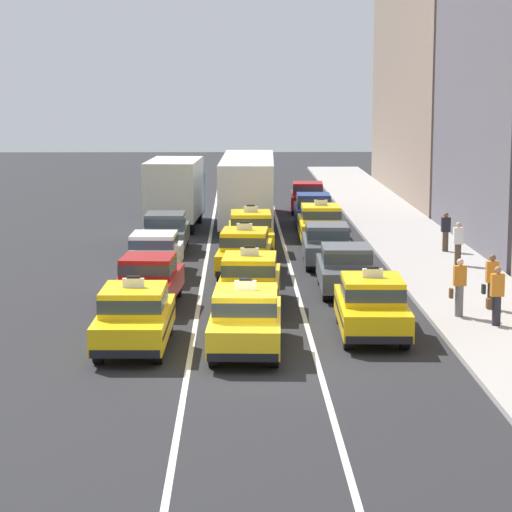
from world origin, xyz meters
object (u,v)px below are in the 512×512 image
at_px(sedan_right_fifth, 313,209).
at_px(sedan_right_third, 327,243).
at_px(taxi_center_nearest, 246,319).
at_px(taxi_right_nearest, 372,305).
at_px(taxi_left_nearest, 134,316).
at_px(taxi_right_fourth, 320,223).
at_px(pedestrian_mid_block, 491,282).
at_px(taxi_center_fourth, 251,231).
at_px(pedestrian_by_storefront, 497,296).
at_px(sedan_left_fourth, 166,231).
at_px(taxi_center_third, 245,251).
at_px(taxi_center_second, 250,280).
at_px(pedestrian_near_crosswalk, 458,243).
at_px(sedan_right_second, 346,267).
at_px(pedestrian_far_corner, 446,232).
at_px(sedan_left_second, 149,279).
at_px(box_truck_left_fifth, 176,190).
at_px(sedan_right_sixth, 308,196).
at_px(bus_center_fifth, 248,186).
at_px(sedan_left_third, 154,253).
at_px(pedestrian_trailing, 459,287).

bearing_deg(sedan_right_fifth, sedan_right_third, -91.32).
bearing_deg(taxi_center_nearest, taxi_right_nearest, 26.04).
bearing_deg(taxi_left_nearest, taxi_right_fourth, 71.18).
relative_size(sedan_right_third, pedestrian_mid_block, 2.61).
xyz_separation_m(taxi_center_nearest, taxi_center_fourth, (0.34, 16.45, 0.00)).
bearing_deg(pedestrian_by_storefront, sedan_left_fourth, 125.15).
height_order(taxi_center_nearest, taxi_center_third, same).
relative_size(taxi_center_second, sedan_right_third, 1.07).
bearing_deg(pedestrian_near_crosswalk, sedan_right_second, -135.76).
bearing_deg(taxi_center_fourth, pedestrian_mid_block, -59.48).
relative_size(pedestrian_near_crosswalk, pedestrian_far_corner, 1.01).
distance_m(taxi_center_nearest, taxi_right_nearest, 3.86).
relative_size(sedan_left_second, box_truck_left_fifth, 0.62).
bearing_deg(sedan_left_fourth, sedan_right_third, -29.45).
distance_m(taxi_left_nearest, taxi_center_fourth, 16.40).
bearing_deg(sedan_right_fifth, sedan_right_second, -90.23).
relative_size(taxi_center_second, sedan_right_sixth, 1.06).
distance_m(taxi_center_third, sedan_right_third, 3.74).
bearing_deg(sedan_right_sixth, bus_center_fifth, -126.91).
relative_size(bus_center_fifth, sedan_right_third, 2.59).
height_order(sedan_left_third, taxi_center_second, taxi_center_second).
distance_m(sedan_left_third, pedestrian_mid_block, 12.41).
bearing_deg(taxi_right_nearest, sedan_left_fourth, 113.68).
xyz_separation_m(taxi_center_nearest, pedestrian_far_corner, (8.15, 15.58, 0.07)).
distance_m(sedan_right_third, taxi_right_fourth, 5.58).
relative_size(taxi_left_nearest, pedestrian_by_storefront, 2.73).
bearing_deg(taxi_center_second, box_truck_left_fifth, 99.99).
relative_size(taxi_left_nearest, taxi_right_nearest, 0.99).
xyz_separation_m(taxi_center_fourth, taxi_right_nearest, (3.12, -14.76, 0.00)).
bearing_deg(sedan_left_second, taxi_right_nearest, -32.99).
xyz_separation_m(sedan_left_fourth, taxi_center_third, (3.21, -5.62, 0.03)).
height_order(sedan_left_second, sedan_right_second, same).
xyz_separation_m(taxi_right_fourth, sedan_right_sixth, (0.18, 11.30, -0.03)).
bearing_deg(taxi_right_nearest, sedan_right_third, 91.41).
xyz_separation_m(box_truck_left_fifth, sedan_right_second, (6.49, -16.27, -0.93)).
bearing_deg(sedan_right_third, sedan_left_fourth, 150.55).
distance_m(taxi_center_nearest, sedan_right_second, 8.54).
bearing_deg(pedestrian_trailing, taxi_left_nearest, -161.12).
bearing_deg(box_truck_left_fifth, pedestrian_mid_block, -61.82).
height_order(sedan_right_second, pedestrian_far_corner, pedestrian_far_corner).
relative_size(taxi_right_nearest, pedestrian_by_storefront, 2.74).
bearing_deg(pedestrian_near_crosswalk, sedan_left_third, -172.81).
bearing_deg(sedan_right_second, taxi_right_fourth, 90.02).
distance_m(box_truck_left_fifth, taxi_center_nearest, 24.34).
relative_size(sedan_right_fifth, pedestrian_by_storefront, 2.58).
bearing_deg(sedan_right_fifth, sedan_left_second, -109.27).
relative_size(taxi_center_third, sedan_right_fifth, 1.08).
relative_size(taxi_center_nearest, pedestrian_trailing, 2.71).
relative_size(sedan_left_second, sedan_right_second, 1.01).
bearing_deg(taxi_center_nearest, pedestrian_by_storefront, 18.09).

